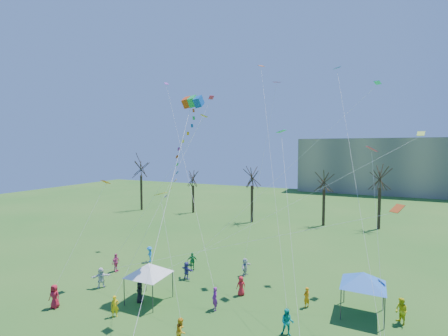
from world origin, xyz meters
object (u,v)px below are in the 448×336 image
at_px(distant_building, 416,166).
at_px(canopy_tent_blue, 363,279).
at_px(big_box_kite, 183,155).
at_px(canopy_tent_white, 149,269).

xyz_separation_m(distant_building, canopy_tent_blue, (-12.21, -71.99, -4.75)).
bearing_deg(distant_building, canopy_tent_blue, -99.63).
distance_m(distant_building, canopy_tent_blue, 73.18).
height_order(big_box_kite, canopy_tent_blue, big_box_kite).
bearing_deg(canopy_tent_blue, big_box_kite, -169.11).
bearing_deg(canopy_tent_white, big_box_kite, 49.26).
distance_m(distant_building, big_box_kite, 79.17).
height_order(canopy_tent_white, canopy_tent_blue, canopy_tent_blue).
bearing_deg(canopy_tent_white, canopy_tent_blue, 17.34).
distance_m(canopy_tent_white, canopy_tent_blue, 16.50).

